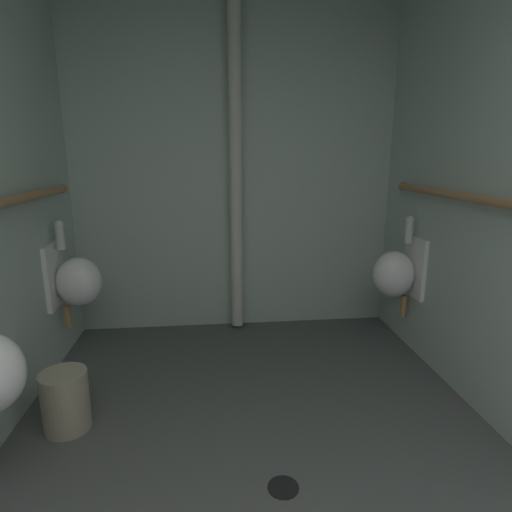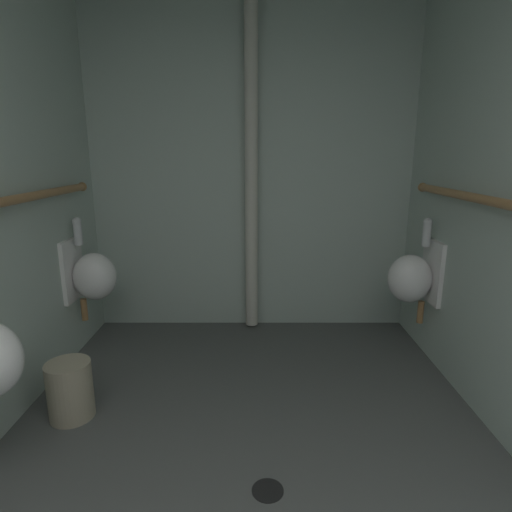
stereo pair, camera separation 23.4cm
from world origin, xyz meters
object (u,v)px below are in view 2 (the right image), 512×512
object	(u,v)px
urinal_left_far	(89,275)
urinal_right_mid	(411,277)
floor_drain	(266,490)
waste_bin	(68,391)
standpipe_back_wall	(249,166)

from	to	relation	value
urinal_left_far	urinal_right_mid	size ratio (longest dim) A/B	1.00
floor_drain	waste_bin	size ratio (longest dim) A/B	0.43
standpipe_back_wall	waste_bin	size ratio (longest dim) A/B	8.07
urinal_left_far	standpipe_back_wall	bearing A→B (deg)	22.12
urinal_right_mid	waste_bin	size ratio (longest dim) A/B	2.32
standpipe_back_wall	waste_bin	distance (m)	1.98
floor_drain	urinal_right_mid	bearing A→B (deg)	50.65
standpipe_back_wall	urinal_right_mid	bearing A→B (deg)	-24.32
standpipe_back_wall	waste_bin	bearing A→B (deg)	-128.37
standpipe_back_wall	floor_drain	distance (m)	2.23
urinal_right_mid	standpipe_back_wall	world-z (taller)	standpipe_back_wall
waste_bin	floor_drain	bearing A→B (deg)	-26.43
urinal_left_far	urinal_right_mid	distance (m)	2.26
standpipe_back_wall	urinal_left_far	bearing A→B (deg)	-157.88
urinal_left_far	standpipe_back_wall	distance (m)	1.43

